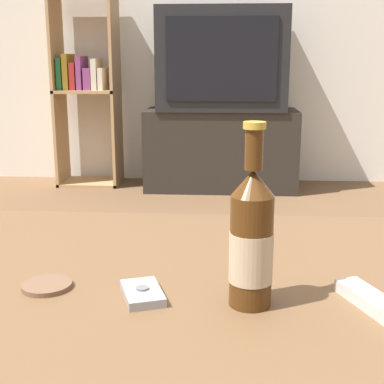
# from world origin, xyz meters

# --- Properties ---
(coffee_table) EXTENTS (1.16, 0.80, 0.49)m
(coffee_table) POSITION_xyz_m (0.00, 0.00, 0.42)
(coffee_table) COLOR brown
(coffee_table) RESTS_ON ground_plane
(tv_stand) EXTENTS (1.00, 0.43, 0.53)m
(tv_stand) POSITION_xyz_m (0.10, 2.73, 0.27)
(tv_stand) COLOR #28231E
(tv_stand) RESTS_ON ground_plane
(television) EXTENTS (0.82, 0.47, 0.64)m
(television) POSITION_xyz_m (0.10, 2.73, 0.85)
(television) COLOR black
(television) RESTS_ON tv_stand
(bookshelf) EXTENTS (0.42, 0.30, 1.29)m
(bookshelf) POSITION_xyz_m (-0.83, 2.81, 0.68)
(bookshelf) COLOR tan
(bookshelf) RESTS_ON ground_plane
(beer_bottle) EXTENTS (0.07, 0.07, 0.28)m
(beer_bottle) POSITION_xyz_m (0.17, -0.08, 0.59)
(beer_bottle) COLOR #47280F
(beer_bottle) RESTS_ON coffee_table
(cell_phone) EXTENTS (0.08, 0.11, 0.02)m
(cell_phone) POSITION_xyz_m (0.00, -0.07, 0.49)
(cell_phone) COLOR gray
(cell_phone) RESTS_ON coffee_table
(remote_control) EXTENTS (0.10, 0.17, 0.02)m
(remote_control) POSITION_xyz_m (0.35, -0.10, 0.50)
(remote_control) COLOR beige
(remote_control) RESTS_ON coffee_table
(coaster) EXTENTS (0.08, 0.08, 0.01)m
(coaster) POSITION_xyz_m (-0.16, -0.04, 0.49)
(coaster) COLOR brown
(coaster) RESTS_ON coffee_table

